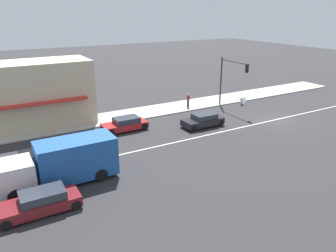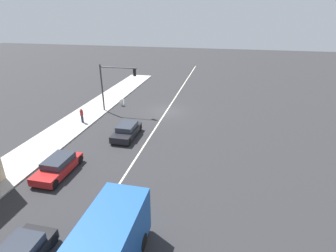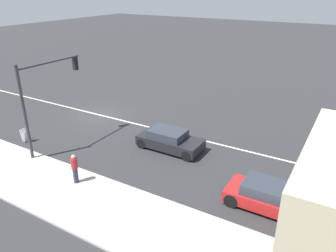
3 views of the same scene
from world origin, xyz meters
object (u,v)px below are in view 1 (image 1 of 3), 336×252
at_px(suv_black, 48,152).
at_px(hatchback_red, 125,124).
at_px(pedestrian, 188,100).
at_px(traffic_signal_main, 229,74).
at_px(sedan_dark, 203,120).
at_px(sedan_maroon, 40,202).
at_px(delivery_truck, 63,162).
at_px(warning_aframe_sign, 243,101).

relative_size(suv_black, hatchback_red, 0.95).
distance_m(pedestrian, suv_black, 17.90).
height_order(traffic_signal_main, sedan_dark, traffic_signal_main).
xyz_separation_m(sedan_maroon, hatchback_red, (10.00, -9.43, -0.01)).
bearing_deg(traffic_signal_main, delivery_truck, 111.74).
xyz_separation_m(sedan_dark, hatchback_red, (2.80, 7.10, -0.01)).
height_order(warning_aframe_sign, hatchback_red, hatchback_red).
bearing_deg(sedan_maroon, hatchback_red, -43.31).
xyz_separation_m(sedan_dark, sedan_maroon, (-7.20, 16.52, 0.00)).
bearing_deg(warning_aframe_sign, suv_black, 99.52).
bearing_deg(pedestrian, hatchback_red, 108.83).
bearing_deg(delivery_truck, sedan_maroon, 144.29).
distance_m(traffic_signal_main, hatchback_red, 13.90).
bearing_deg(traffic_signal_main, sedan_dark, 121.68).
relative_size(warning_aframe_sign, sedan_maroon, 0.19).
bearing_deg(hatchback_red, sedan_dark, -111.53).
distance_m(traffic_signal_main, sedan_maroon, 25.66).
distance_m(warning_aframe_sign, suv_black, 23.82).
height_order(warning_aframe_sign, suv_black, suv_black).
distance_m(sedan_maroon, suv_black, 7.42).
height_order(traffic_signal_main, delivery_truck, traffic_signal_main).
distance_m(pedestrian, warning_aframe_sign, 6.94).
bearing_deg(sedan_dark, sedan_maroon, 113.54).
height_order(warning_aframe_sign, sedan_dark, sedan_dark).
bearing_deg(sedan_maroon, traffic_signal_main, -64.07).
height_order(delivery_truck, sedan_dark, delivery_truck).
height_order(warning_aframe_sign, sedan_maroon, sedan_maroon).
xyz_separation_m(sedan_dark, suv_black, (-0.00, 14.73, -0.05)).
bearing_deg(sedan_maroon, warning_aframe_sign, -66.23).
height_order(sedan_maroon, suv_black, sedan_maroon).
xyz_separation_m(suv_black, hatchback_red, (2.80, -7.63, 0.05)).
bearing_deg(warning_aframe_sign, delivery_truck, 109.71).
bearing_deg(pedestrian, traffic_signal_main, -115.68).
bearing_deg(suv_black, warning_aframe_sign, -80.48).
bearing_deg(hatchback_red, warning_aframe_sign, -85.89).
bearing_deg(pedestrian, warning_aframe_sign, -106.93).
relative_size(warning_aframe_sign, sedan_dark, 0.21).
bearing_deg(pedestrian, delivery_truck, 121.86).
bearing_deg(traffic_signal_main, warning_aframe_sign, -89.67).
xyz_separation_m(sedan_maroon, suv_black, (7.20, -1.80, -0.06)).
relative_size(traffic_signal_main, suv_black, 1.38).
bearing_deg(sedan_dark, traffic_signal_main, -58.32).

